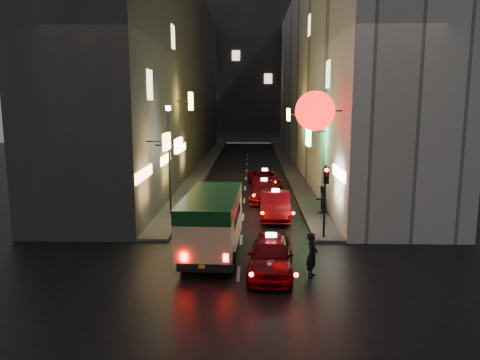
# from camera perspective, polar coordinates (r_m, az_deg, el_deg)

# --- Properties ---
(ground) EXTENTS (120.00, 120.00, 0.00)m
(ground) POSITION_cam_1_polar(r_m,az_deg,el_deg) (14.95, -0.63, -16.88)
(ground) COLOR black
(ground) RESTS_ON ground
(building_left) EXTENTS (7.41, 52.00, 18.00)m
(building_left) POSITION_cam_1_polar(r_m,az_deg,el_deg) (48.17, -8.92, 12.34)
(building_left) COLOR #3B3835
(building_left) RESTS_ON ground
(building_right) EXTENTS (8.34, 52.00, 18.00)m
(building_right) POSITION_cam_1_polar(r_m,az_deg,el_deg) (48.00, 10.68, 12.30)
(building_right) COLOR beige
(building_right) RESTS_ON ground
(building_far) EXTENTS (30.00, 10.00, 22.00)m
(building_far) POSITION_cam_1_polar(r_m,az_deg,el_deg) (79.48, 1.11, 12.81)
(building_far) COLOR #35353A
(building_far) RESTS_ON ground
(sidewalk_left) EXTENTS (1.50, 52.00, 0.15)m
(sidewalk_left) POSITION_cam_1_polar(r_m,az_deg,el_deg) (48.06, -4.24, 1.77)
(sidewalk_left) COLOR #494644
(sidewalk_left) RESTS_ON ground
(sidewalk_right) EXTENTS (1.50, 52.00, 0.15)m
(sidewalk_right) POSITION_cam_1_polar(r_m,az_deg,el_deg) (47.97, 5.92, 1.73)
(sidewalk_right) COLOR #494644
(sidewalk_right) RESTS_ON ground
(minibus) EXTENTS (2.46, 6.36, 2.70)m
(minibus) POSITION_cam_1_polar(r_m,az_deg,el_deg) (20.31, -3.44, -4.52)
(minibus) COLOR beige
(minibus) RESTS_ON ground
(taxi_near) EXTENTS (2.57, 5.50, 1.87)m
(taxi_near) POSITION_cam_1_polar(r_m,az_deg,el_deg) (18.43, 3.78, -8.78)
(taxi_near) COLOR #6A050B
(taxi_near) RESTS_ON ground
(taxi_second) EXTENTS (2.53, 5.76, 1.97)m
(taxi_second) POSITION_cam_1_polar(r_m,az_deg,el_deg) (26.82, 4.34, -2.78)
(taxi_second) COLOR #6A050B
(taxi_second) RESTS_ON ground
(taxi_third) EXTENTS (2.31, 5.11, 1.76)m
(taxi_third) POSITION_cam_1_polar(r_m,az_deg,el_deg) (31.52, 2.96, -1.08)
(taxi_third) COLOR #6A050B
(taxi_third) RESTS_ON ground
(taxi_far) EXTENTS (2.54, 5.05, 1.71)m
(taxi_far) POSITION_cam_1_polar(r_m,az_deg,el_deg) (36.26, 3.03, 0.30)
(taxi_far) COLOR #6A050B
(taxi_far) RESTS_ON ground
(pedestrian_crossing) EXTENTS (0.61, 0.75, 1.96)m
(pedestrian_crossing) POSITION_cam_1_polar(r_m,az_deg,el_deg) (18.22, 8.78, -8.68)
(pedestrian_crossing) COLOR black
(pedestrian_crossing) RESTS_ON ground
(pedestrian_sidewalk) EXTENTS (0.81, 0.75, 1.83)m
(pedestrian_sidewalk) POSITION_cam_1_polar(r_m,az_deg,el_deg) (27.77, 9.94, -2.13)
(pedestrian_sidewalk) COLOR black
(pedestrian_sidewalk) RESTS_ON sidewalk_right
(traffic_light) EXTENTS (0.26, 0.43, 3.50)m
(traffic_light) POSITION_cam_1_polar(r_m,az_deg,el_deg) (22.47, 10.40, -0.72)
(traffic_light) COLOR black
(traffic_light) RESTS_ON sidewalk_right
(lamp_post) EXTENTS (0.28, 0.28, 6.22)m
(lamp_post) POSITION_cam_1_polar(r_m,az_deg,el_deg) (26.94, -8.61, 3.27)
(lamp_post) COLOR black
(lamp_post) RESTS_ON sidewalk_left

